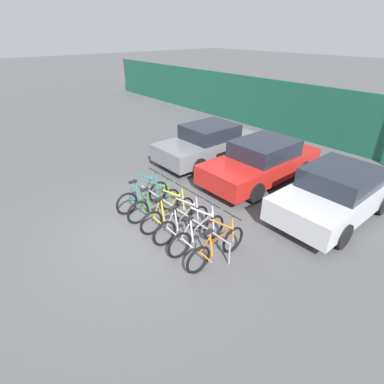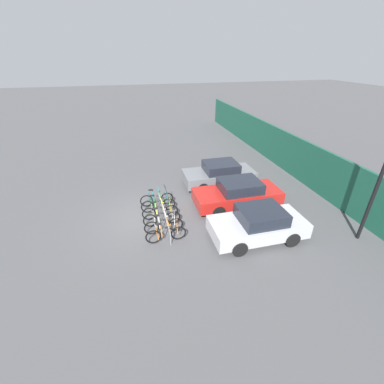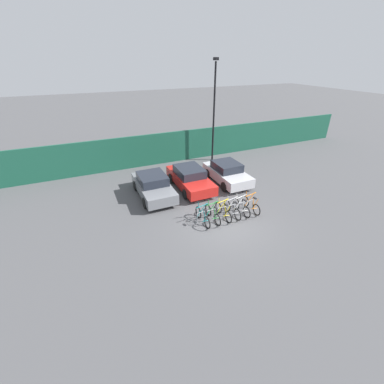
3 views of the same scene
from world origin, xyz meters
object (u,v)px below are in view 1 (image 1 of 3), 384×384
at_px(car_silver, 336,193).
at_px(car_grey, 208,143).
at_px(bicycle_teal, 143,196).
at_px(bicycle_green, 155,204).
at_px(car_red, 261,161).
at_px(bicycle_silver, 182,224).
at_px(bicycle_white, 197,234).
at_px(bike_rack, 179,213).
at_px(bicycle_yellow, 169,214).
at_px(bicycle_orange, 217,248).

bearing_deg(car_silver, car_grey, 178.75).
distance_m(bicycle_teal, bicycle_green, 0.59).
bearing_deg(car_red, car_silver, -4.54).
relative_size(bicycle_teal, bicycle_green, 1.00).
xyz_separation_m(bicycle_silver, car_grey, (-3.29, 3.90, 0.31)).
bearing_deg(bicycle_white, car_grey, 132.96).
xyz_separation_m(bicycle_green, car_silver, (3.10, 3.79, 0.31)).
bearing_deg(bicycle_teal, car_grey, 107.77).
relative_size(bicycle_teal, bicycle_white, 1.00).
bearing_deg(bicycle_silver, bicycle_white, -2.83).
bearing_deg(car_grey, bicycle_teal, -69.09).
relative_size(bicycle_green, car_red, 0.39).
relative_size(car_red, car_silver, 1.10).
bearing_deg(bicycle_white, bike_rack, 168.55).
distance_m(bicycle_yellow, car_silver, 4.53).
xyz_separation_m(bicycle_green, bicycle_orange, (2.41, 0.00, 0.00)).
bearing_deg(bicycle_silver, car_silver, 60.63).
height_order(bicycle_orange, car_silver, car_silver).
relative_size(bicycle_orange, car_grey, 0.41).
distance_m(bicycle_yellow, bicycle_orange, 1.77).
bearing_deg(bicycle_silver, bike_rack, 150.32).
bearing_deg(bicycle_green, car_grey, 114.84).
bearing_deg(bicycle_orange, bicycle_teal, 178.99).
distance_m(bike_rack, bicycle_teal, 1.51).
bearing_deg(bicycle_silver, car_grey, 127.27).
xyz_separation_m(bicycle_white, car_red, (-1.35, 4.00, 0.31)).
bearing_deg(car_grey, bicycle_silver, -49.89).
xyz_separation_m(bicycle_green, car_red, (0.43, 4.00, 0.31)).
xyz_separation_m(bicycle_white, car_grey, (-3.86, 3.90, 0.31)).
height_order(bicycle_silver, bicycle_white, same).
relative_size(car_grey, car_red, 0.95).
relative_size(bicycle_green, bicycle_orange, 1.00).
xyz_separation_m(bike_rack, bicycle_green, (-0.91, -0.15, -0.11)).
relative_size(bicycle_orange, car_red, 0.39).
height_order(bicycle_teal, bicycle_silver, same).
bearing_deg(bicycle_orange, car_red, 115.33).
xyz_separation_m(car_grey, car_red, (2.51, 0.10, 0.00)).
distance_m(bicycle_green, bicycle_yellow, 0.64).
height_order(bicycle_white, car_silver, car_silver).
bearing_deg(bicycle_orange, car_grey, 138.03).
relative_size(bicycle_teal, bicycle_orange, 1.00).
bearing_deg(car_red, bicycle_yellow, -87.02).
bearing_deg(bicycle_green, bicycle_white, -3.25).
height_order(bicycle_silver, car_red, car_red).
relative_size(bike_rack, bicycle_yellow, 2.07).
height_order(car_red, car_silver, same).
distance_m(bicycle_silver, car_silver, 4.25).
distance_m(bicycle_yellow, bicycle_white, 1.14).
xyz_separation_m(bicycle_teal, car_red, (1.02, 4.00, 0.31)).
distance_m(bicycle_teal, bicycle_silver, 1.80).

